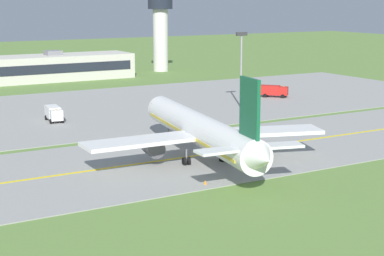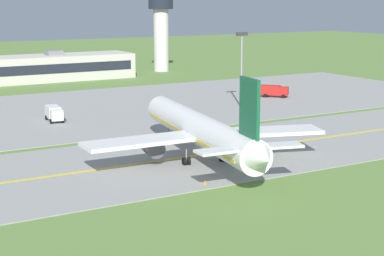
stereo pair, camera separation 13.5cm
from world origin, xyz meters
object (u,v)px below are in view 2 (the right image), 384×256
service_truck_baggage (54,113)px  apron_light_mast (242,60)px  control_tower (161,23)px  airplane_lead (201,130)px  service_truck_fuel (274,90)px

service_truck_baggage → apron_light_mast: apron_light_mast is taller
service_truck_baggage → control_tower: size_ratio=0.27×
service_truck_baggage → airplane_lead: bearing=-77.9°
service_truck_fuel → apron_light_mast: bearing=-152.9°
service_truck_fuel → apron_light_mast: (-13.37, -6.83, 7.79)m
service_truck_fuel → control_tower: control_tower is taller
service_truck_baggage → control_tower: 81.60m
airplane_lead → service_truck_baggage: bearing=102.1°
apron_light_mast → service_truck_baggage: bearing=173.8°
service_truck_baggage → control_tower: bearing=49.0°
airplane_lead → service_truck_fuel: bearing=43.0°
service_truck_fuel → airplane_lead: bearing=-137.0°
airplane_lead → apron_light_mast: (28.81, 32.54, 5.19)m
control_tower → apron_light_mast: control_tower is taller
airplane_lead → apron_light_mast: 43.77m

